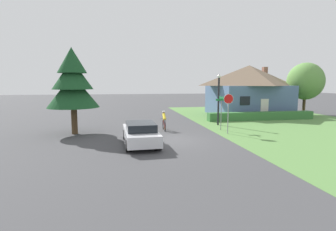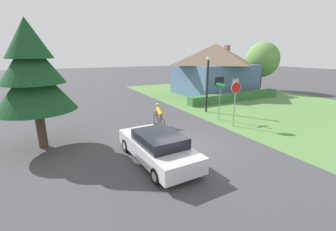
{
  "view_description": "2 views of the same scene",
  "coord_description": "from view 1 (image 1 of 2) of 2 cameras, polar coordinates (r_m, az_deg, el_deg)",
  "views": [
    {
      "loc": [
        -2.97,
        -16.12,
        3.66
      ],
      "look_at": [
        0.33,
        2.7,
        1.26
      ],
      "focal_mm": 28.0,
      "sensor_mm": 36.0,
      "label": 1
    },
    {
      "loc": [
        -5.68,
        -8.9,
        4.56
      ],
      "look_at": [
        -0.47,
        1.09,
        1.44
      ],
      "focal_mm": 24.0,
      "sensor_mm": 36.0,
      "label": 2
    }
  ],
  "objects": [
    {
      "name": "ground_plane",
      "position": [
        16.8,
        0.48,
        -5.44
      ],
      "size": [
        140.0,
        140.0,
        0.0
      ],
      "primitive_type": "plane",
      "color": "#424244"
    },
    {
      "name": "grass_verge_right",
      "position": [
        25.18,
        25.91,
        -1.92
      ],
      "size": [
        16.0,
        36.0,
        0.01
      ],
      "primitive_type": "cube",
      "color": "#568442",
      "rests_on": "ground"
    },
    {
      "name": "cottage_house",
      "position": [
        31.76,
        17.13,
        5.51
      ],
      "size": [
        9.1,
        7.54,
        5.64
      ],
      "rotation": [
        0.0,
        0.0,
        0.05
      ],
      "color": "slate",
      "rests_on": "ground"
    },
    {
      "name": "hedge_row",
      "position": [
        27.44,
        19.62,
        -0.09
      ],
      "size": [
        10.89,
        0.9,
        0.8
      ],
      "primitive_type": "cube",
      "color": "#387038",
      "rests_on": "ground"
    },
    {
      "name": "sedan_left_lane",
      "position": [
        15.68,
        -6.01,
        -3.87
      ],
      "size": [
        2.06,
        4.78,
        1.34
      ],
      "rotation": [
        0.0,
        0.0,
        1.61
      ],
      "color": "silver",
      "rests_on": "ground"
    },
    {
      "name": "cyclist",
      "position": [
        20.15,
        -0.85,
        -1.23
      ],
      "size": [
        0.44,
        1.79,
        1.51
      ],
      "rotation": [
        0.0,
        0.0,
        1.54
      ],
      "color": "black",
      "rests_on": "ground"
    },
    {
      "name": "stop_sign",
      "position": [
        19.16,
        13.0,
        2.05
      ],
      "size": [
        0.7,
        0.08,
        2.87
      ],
      "rotation": [
        0.0,
        0.0,
        3.07
      ],
      "color": "gray",
      "rests_on": "ground"
    },
    {
      "name": "street_lamp",
      "position": [
        22.95,
        10.95,
        4.08
      ],
      "size": [
        0.29,
        0.29,
        4.4
      ],
      "color": "black",
      "rests_on": "ground"
    },
    {
      "name": "street_name_sign",
      "position": [
        20.59,
        11.52,
        1.85
      ],
      "size": [
        0.9,
        0.9,
        2.6
      ],
      "color": "gray",
      "rests_on": "ground"
    },
    {
      "name": "conifer_tall_near",
      "position": [
        19.75,
        -20.04,
        6.85
      ],
      "size": [
        3.6,
        3.6,
        6.12
      ],
      "color": "#4C3823",
      "rests_on": "ground"
    },
    {
      "name": "deciduous_tree_right",
      "position": [
        34.16,
        27.74,
        6.61
      ],
      "size": [
        4.03,
        4.03,
        5.95
      ],
      "color": "#4C3823",
      "rests_on": "ground"
    }
  ]
}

